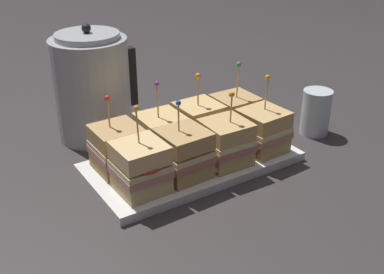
% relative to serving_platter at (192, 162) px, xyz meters
% --- Properties ---
extents(ground_plane, '(6.00, 6.00, 0.00)m').
position_rel_serving_platter_xyz_m(ground_plane, '(0.00, 0.00, -0.01)').
color(ground_plane, '#383333').
extents(serving_platter, '(0.43, 0.22, 0.02)m').
position_rel_serving_platter_xyz_m(serving_platter, '(0.00, 0.00, 0.00)').
color(serving_platter, white).
rests_on(serving_platter, ground_plane).
extents(sandwich_front_far_left, '(0.09, 0.09, 0.16)m').
position_rel_serving_platter_xyz_m(sandwich_front_far_left, '(-0.14, -0.05, 0.06)').
color(sandwich_front_far_left, '#DBB77A').
rests_on(sandwich_front_far_left, serving_platter).
extents(sandwich_front_center_left, '(0.09, 0.09, 0.15)m').
position_rel_serving_platter_xyz_m(sandwich_front_center_left, '(-0.05, -0.05, 0.06)').
color(sandwich_front_center_left, tan).
rests_on(sandwich_front_center_left, serving_platter).
extents(sandwich_front_center_right, '(0.09, 0.09, 0.15)m').
position_rel_serving_platter_xyz_m(sandwich_front_center_right, '(0.05, -0.05, 0.05)').
color(sandwich_front_center_right, tan).
rests_on(sandwich_front_center_right, serving_platter).
extents(sandwich_front_far_right, '(0.10, 0.10, 0.16)m').
position_rel_serving_platter_xyz_m(sandwich_front_far_right, '(0.14, -0.05, 0.05)').
color(sandwich_front_far_right, tan).
rests_on(sandwich_front_far_right, serving_platter).
extents(sandwich_back_far_left, '(0.09, 0.09, 0.15)m').
position_rel_serving_platter_xyz_m(sandwich_back_far_left, '(-0.14, 0.05, 0.05)').
color(sandwich_back_far_left, tan).
rests_on(sandwich_back_far_left, serving_platter).
extents(sandwich_back_center_left, '(0.09, 0.09, 0.16)m').
position_rel_serving_platter_xyz_m(sandwich_back_center_left, '(-0.05, 0.05, 0.05)').
color(sandwich_back_center_left, tan).
rests_on(sandwich_back_center_left, serving_platter).
extents(sandwich_back_center_right, '(0.09, 0.09, 0.16)m').
position_rel_serving_platter_xyz_m(sandwich_back_center_right, '(0.05, 0.05, 0.06)').
color(sandwich_back_center_right, tan).
rests_on(sandwich_back_center_right, serving_platter).
extents(sandwich_back_far_right, '(0.09, 0.09, 0.17)m').
position_rel_serving_platter_xyz_m(sandwich_back_far_right, '(0.14, 0.05, 0.05)').
color(sandwich_back_far_right, tan).
rests_on(sandwich_back_far_right, serving_platter).
extents(kettle_steel, '(0.19, 0.17, 0.26)m').
position_rel_serving_platter_xyz_m(kettle_steel, '(-0.11, 0.24, 0.11)').
color(kettle_steel, '#B7BABF').
rests_on(kettle_steel, ground_plane).
extents(drinking_glass, '(0.07, 0.07, 0.11)m').
position_rel_serving_platter_xyz_m(drinking_glass, '(0.33, -0.02, 0.04)').
color(drinking_glass, silver).
rests_on(drinking_glass, ground_plane).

